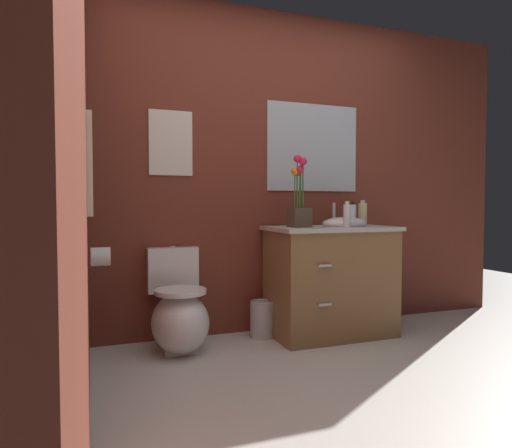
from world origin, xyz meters
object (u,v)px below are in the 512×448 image
Objects in this scene: vanity_cabinet at (331,279)px; lotion_bottle at (352,215)px; hand_wash_bottle at (363,214)px; hanging_towel at (89,166)px; trash_bin at (262,319)px; wall_mirror at (313,148)px; flower_vase at (299,201)px; wall_poster at (171,143)px; toilet_paper_roll at (101,257)px; soap_bottle at (347,215)px; toilet at (179,315)px.

lotion_bottle reaches higher than vanity_cabinet.
hanging_towel is at bearing -163.87° from hand_wash_bottle.
wall_mirror is at bearing 19.04° from trash_bin.
flower_vase is at bearing -174.55° from vanity_cabinet.
lotion_bottle is (0.21, 0.04, 0.49)m from vanity_cabinet.
wall_poster is at bearing 173.02° from hand_wash_bottle.
toilet_paper_roll is (-1.65, -0.46, -0.77)m from wall_mirror.
hand_wash_bottle reaches higher than lotion_bottle.
soap_bottle reaches higher than vanity_cabinet.
trash_bin is at bearing 156.87° from soap_bottle.
wall_mirror is at bearing 152.56° from hand_wash_bottle.
lotion_bottle is at bearing 0.58° from toilet.
trash_bin is (0.64, 0.09, -0.11)m from toilet.
vanity_cabinet is at bearing 5.45° from flower_vase.
wall_poster is at bearing 159.81° from flower_vase.
hanging_towel reaches higher than hand_wash_bottle.
soap_bottle is at bearing 1.48° from toilet_paper_roll.
toilet is 0.69m from toilet_paper_roll.
trash_bin is 1.42m from wall_mirror.
toilet is 1.52m from lotion_bottle.
wall_poster is (-1.21, 0.42, 0.52)m from soap_bottle.
soap_bottle is at bearing -16.23° from flower_vase.
hand_wash_bottle is at bearing 3.19° from toilet.
hanging_towel is 4.73× the size of toilet_paper_roll.
wall_mirror is at bearing 13.12° from toilet.
wall_mirror is (-0.00, 0.29, 1.03)m from vanity_cabinet.
toilet_paper_roll is (-0.50, -0.46, -0.75)m from wall_poster.
hand_wash_bottle is 0.43× the size of wall_poster.
toilet_paper_roll is (0.06, 0.31, -0.51)m from hanging_towel.
lotion_bottle is 0.24× the size of wall_mirror.
toilet is 1.22m from wall_poster.
soap_bottle is at bearing -23.13° from trash_bin.
wall_poster reaches higher than vanity_cabinet.
toilet is 1.48× the size of wall_poster.
soap_bottle is 0.94× the size of hand_wash_bottle.
lotion_bottle is at bearing -10.54° from wall_poster.
wall_poster is (-0.87, 0.32, 0.42)m from flower_vase.
hand_wash_bottle is at bearing 16.13° from hanging_towel.
wall_poster is 0.58× the size of wall_mirror.
flower_vase is at bearing -3.48° from toilet.
vanity_cabinet is 9.13× the size of toilet_paper_roll.
wall_mirror is 7.27× the size of toilet_paper_roll.
trash_bin is (-0.23, 0.15, -0.88)m from flower_vase.
hand_wash_bottle is (0.35, 0.11, 0.49)m from vanity_cabinet.
flower_vase is 1.12× the size of wall_poster.
soap_bottle is 1.38m from wall_poster.
hanging_towel is at bearing -99.92° from toilet_paper_roll.
toilet_paper_roll reaches higher than toilet.
wall_mirror is (0.28, 0.32, 0.44)m from flower_vase.
hand_wash_bottle is at bearing -0.56° from trash_bin.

